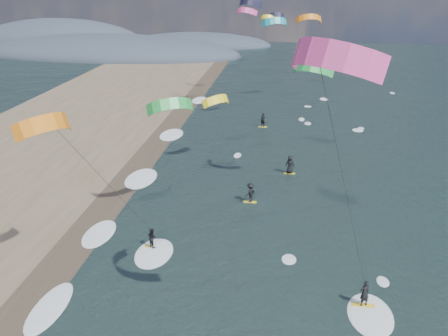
# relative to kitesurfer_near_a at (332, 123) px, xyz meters

# --- Properties ---
(wet_sand_strip) EXTENTS (3.00, 240.00, 0.00)m
(wet_sand_strip) POSITION_rel_kitesurfer_near_a_xyz_m (-16.60, 6.39, -12.54)
(wet_sand_strip) COLOR #382D23
(wet_sand_strip) RESTS_ON ground
(coastal_hills) EXTENTS (80.00, 41.00, 15.00)m
(coastal_hills) POSITION_rel_kitesurfer_near_a_xyz_m (-49.44, 104.26, -12.55)
(coastal_hills) COLOR #3D4756
(coastal_hills) RESTS_ON ground
(kitesurfer_near_a) EXTENTS (7.76, 9.36, 16.52)m
(kitesurfer_near_a) POSITION_rel_kitesurfer_near_a_xyz_m (0.00, 0.00, 0.00)
(kitesurfer_near_a) COLOR yellow
(kitesurfer_near_a) RESTS_ON ground
(kitesurfer_near_b) EXTENTS (6.66, 9.02, 12.10)m
(kitesurfer_near_b) POSITION_rel_kitesurfer_near_a_xyz_m (-13.20, 5.84, -5.29)
(kitesurfer_near_b) COLOR yellow
(kitesurfer_near_b) RESTS_ON ground
(far_kitesurfers) EXTENTS (4.59, 23.65, 1.85)m
(far_kitesurfers) POSITION_rel_kitesurfer_near_a_xyz_m (-3.52, 25.36, -11.64)
(far_kitesurfers) COLOR yellow
(far_kitesurfers) RESTS_ON ground
(bg_kite_field) EXTENTS (14.64, 78.12, 9.13)m
(bg_kite_field) POSITION_rel_kitesurfer_near_a_xyz_m (-5.17, 46.68, -0.94)
(bg_kite_field) COLOR black
(bg_kite_field) RESTS_ON ground
(shoreline_surf) EXTENTS (2.40, 79.40, 0.11)m
(shoreline_surf) POSITION_rel_kitesurfer_near_a_xyz_m (-15.40, 11.14, -12.55)
(shoreline_surf) COLOR white
(shoreline_surf) RESTS_ON ground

